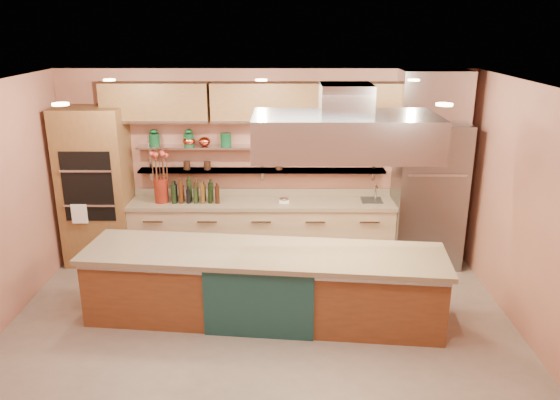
{
  "coord_description": "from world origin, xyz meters",
  "views": [
    {
      "loc": [
        0.26,
        -5.36,
        3.42
      ],
      "look_at": [
        0.22,
        1.0,
        1.34
      ],
      "focal_mm": 35.0,
      "sensor_mm": 36.0,
      "label": 1
    }
  ],
  "objects_px": {
    "green_canister": "(226,140)",
    "kitchen_scale": "(284,200)",
    "flower_vase": "(161,190)",
    "copper_kettle": "(205,141)",
    "refrigerator": "(428,195)",
    "island": "(264,285)"
  },
  "relations": [
    {
      "from": "green_canister",
      "to": "kitchen_scale",
      "type": "bearing_deg",
      "value": -14.65
    },
    {
      "from": "flower_vase",
      "to": "kitchen_scale",
      "type": "bearing_deg",
      "value": 0.0
    },
    {
      "from": "flower_vase",
      "to": "green_canister",
      "type": "bearing_deg",
      "value": 13.25
    },
    {
      "from": "kitchen_scale",
      "to": "copper_kettle",
      "type": "xyz_separation_m",
      "value": [
        -1.15,
        0.22,
        0.81
      ]
    },
    {
      "from": "flower_vase",
      "to": "copper_kettle",
      "type": "xyz_separation_m",
      "value": [
        0.62,
        0.22,
        0.67
      ]
    },
    {
      "from": "flower_vase",
      "to": "refrigerator",
      "type": "bearing_deg",
      "value": -0.15
    },
    {
      "from": "kitchen_scale",
      "to": "island",
      "type": "bearing_deg",
      "value": -116.87
    },
    {
      "from": "refrigerator",
      "to": "kitchen_scale",
      "type": "xyz_separation_m",
      "value": [
        -2.07,
        0.01,
        -0.08
      ]
    },
    {
      "from": "island",
      "to": "kitchen_scale",
      "type": "xyz_separation_m",
      "value": [
        0.25,
        1.64,
        0.54
      ]
    },
    {
      "from": "copper_kettle",
      "to": "island",
      "type": "bearing_deg",
      "value": -64.02
    },
    {
      "from": "refrigerator",
      "to": "flower_vase",
      "type": "distance_m",
      "value": 3.85
    },
    {
      "from": "island",
      "to": "kitchen_scale",
      "type": "height_order",
      "value": "kitchen_scale"
    },
    {
      "from": "refrigerator",
      "to": "copper_kettle",
      "type": "height_order",
      "value": "refrigerator"
    },
    {
      "from": "refrigerator",
      "to": "kitchen_scale",
      "type": "bearing_deg",
      "value": 179.72
    },
    {
      "from": "refrigerator",
      "to": "copper_kettle",
      "type": "relative_size",
      "value": 12.63
    },
    {
      "from": "refrigerator",
      "to": "kitchen_scale",
      "type": "distance_m",
      "value": 2.08
    },
    {
      "from": "island",
      "to": "green_canister",
      "type": "xyz_separation_m",
      "value": [
        -0.6,
        1.86,
        1.37
      ]
    },
    {
      "from": "copper_kettle",
      "to": "refrigerator",
      "type": "bearing_deg",
      "value": -4.08
    },
    {
      "from": "kitchen_scale",
      "to": "copper_kettle",
      "type": "height_order",
      "value": "copper_kettle"
    },
    {
      "from": "green_canister",
      "to": "flower_vase",
      "type": "bearing_deg",
      "value": -166.75
    },
    {
      "from": "flower_vase",
      "to": "green_canister",
      "type": "relative_size",
      "value": 1.89
    },
    {
      "from": "copper_kettle",
      "to": "green_canister",
      "type": "height_order",
      "value": "green_canister"
    }
  ]
}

